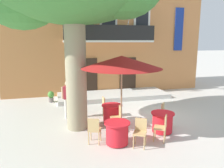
{
  "coord_description": "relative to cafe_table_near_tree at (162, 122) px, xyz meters",
  "views": [
    {
      "loc": [
        -3.87,
        -8.65,
        3.36
      ],
      "look_at": [
        -1.2,
        1.52,
        1.3
      ],
      "focal_mm": 35.32,
      "sensor_mm": 36.0,
      "label": 1
    }
  ],
  "objects": [
    {
      "name": "cafe_chair_front_0",
      "position": [
        -1.64,
        2.22,
        0.14
      ],
      "size": [
        0.41,
        0.41,
        0.91
      ],
      "color": "tan",
      "rests_on": "ground"
    },
    {
      "name": "cafe_table_middle",
      "position": [
        -1.9,
        -0.5,
        0.0
      ],
      "size": [
        0.86,
        0.86,
        0.76
      ],
      "color": "red",
      "rests_on": "ground"
    },
    {
      "name": "cafe_chair_near_tree_1",
      "position": [
        0.44,
        0.61,
        0.14
      ],
      "size": [
        0.56,
        0.56,
        0.91
      ],
      "color": "tan",
      "rests_on": "ground"
    },
    {
      "name": "ground_plane",
      "position": [
        0.09,
        1.63,
        -0.39
      ],
      "size": [
        120.0,
        120.0,
        0.0
      ],
      "primitive_type": "plane",
      "color": "beige"
    },
    {
      "name": "building_facade",
      "position": [
        -0.42,
        8.62,
        3.36
      ],
      "size": [
        13.0,
        5.09,
        7.5
      ],
      "color": "#CC844C",
      "rests_on": "ground"
    },
    {
      "name": "entrance_step_platform",
      "position": [
        -0.42,
        5.48,
        -0.27
      ],
      "size": [
        6.55,
        2.3,
        0.25
      ],
      "primitive_type": "cube",
      "color": "silver",
      "rests_on": "ground"
    },
    {
      "name": "cafe_chair_front_1",
      "position": [
        -1.53,
        0.72,
        0.14
      ],
      "size": [
        0.43,
        0.43,
        0.91
      ],
      "color": "tan",
      "rests_on": "ground"
    },
    {
      "name": "cafe_chair_near_tree_0",
      "position": [
        -0.36,
        -0.66,
        0.14
      ],
      "size": [
        0.56,
        0.56,
        0.91
      ],
      "color": "tan",
      "rests_on": "ground"
    },
    {
      "name": "ground_planter_left",
      "position": [
        -4.05,
        5.36,
        -0.05
      ],
      "size": [
        0.35,
        0.35,
        0.62
      ],
      "color": "slate",
      "rests_on": "ground"
    },
    {
      "name": "cafe_table_front",
      "position": [
        -1.55,
        1.47,
        0.0
      ],
      "size": [
        0.86,
        0.86,
        0.76
      ],
      "color": "red",
      "rests_on": "ground"
    },
    {
      "name": "cafe_umbrella",
      "position": [
        -1.47,
        0.44,
        2.22
      ],
      "size": [
        2.9,
        2.9,
        2.85
      ],
      "color": "#997A56",
      "rests_on": "ground"
    },
    {
      "name": "pedestrian_near_entrance",
      "position": [
        -3.28,
        2.45,
        0.55
      ],
      "size": [
        0.53,
        0.28,
        1.67
      ],
      "color": "silver",
      "rests_on": "ground"
    },
    {
      "name": "cafe_chair_middle_1",
      "position": [
        -1.21,
        -0.82,
        0.14
      ],
      "size": [
        0.55,
        0.55,
        0.91
      ],
      "color": "tan",
      "rests_on": "ground"
    },
    {
      "name": "cafe_chair_middle_0",
      "position": [
        -2.62,
        -0.29,
        0.14
      ],
      "size": [
        0.52,
        0.52,
        0.91
      ],
      "color": "tan",
      "rests_on": "ground"
    },
    {
      "name": "cafe_table_near_tree",
      "position": [
        0.0,
        0.0,
        0.0
      ],
      "size": [
        0.86,
        0.86,
        0.76
      ],
      "color": "red",
      "rests_on": "ground"
    }
  ]
}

